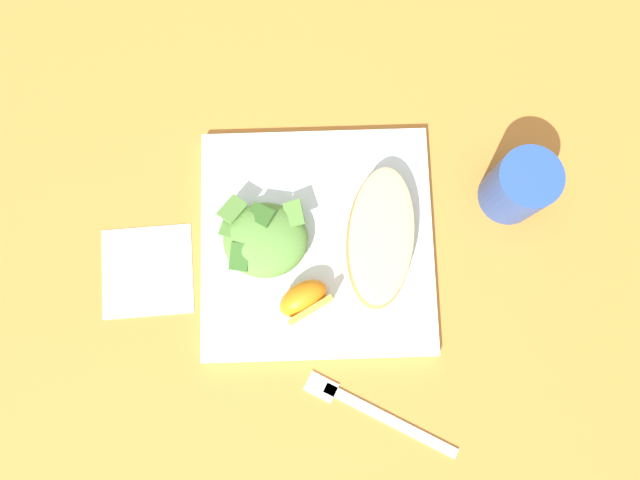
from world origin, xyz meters
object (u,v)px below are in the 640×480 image
object	(u,v)px
cheesy_pizza_bread	(383,236)
orange_wedge_front	(307,299)
white_plate	(320,243)
drinking_blue_cup	(522,187)
green_salad_pile	(268,236)
paper_napkin	(150,271)
metal_fork	(374,410)

from	to	relation	value
cheesy_pizza_bread	orange_wedge_front	world-z (taller)	orange_wedge_front
white_plate	drinking_blue_cup	distance (m)	0.25
white_plate	cheesy_pizza_bread	size ratio (longest dim) A/B	1.57
green_salad_pile	paper_napkin	world-z (taller)	green_salad_pile
cheesy_pizza_bread	paper_napkin	bearing A→B (deg)	-174.12
green_salad_pile	drinking_blue_cup	distance (m)	0.30
metal_fork	drinking_blue_cup	distance (m)	0.31
drinking_blue_cup	paper_napkin	bearing A→B (deg)	-169.71
green_salad_pile	metal_fork	distance (m)	0.24
orange_wedge_front	drinking_blue_cup	distance (m)	0.28
orange_wedge_front	drinking_blue_cup	xyz separation A→B (m)	(0.26, 0.12, 0.01)
white_plate	green_salad_pile	xyz separation A→B (m)	(-0.06, 0.00, 0.03)
metal_fork	drinking_blue_cup	world-z (taller)	drinking_blue_cup
metal_fork	cheesy_pizza_bread	bearing A→B (deg)	85.02
drinking_blue_cup	white_plate	bearing A→B (deg)	-167.44
green_salad_pile	cheesy_pizza_bread	bearing A→B (deg)	-1.29
paper_napkin	drinking_blue_cup	bearing A→B (deg)	10.29
paper_napkin	green_salad_pile	bearing A→B (deg)	12.32
white_plate	orange_wedge_front	distance (m)	0.08
drinking_blue_cup	green_salad_pile	bearing A→B (deg)	-170.72
green_salad_pile	drinking_blue_cup	xyz separation A→B (m)	(0.30, 0.05, 0.01)
orange_wedge_front	drinking_blue_cup	world-z (taller)	drinking_blue_cup
white_plate	cheesy_pizza_bread	distance (m)	0.08
green_salad_pile	drinking_blue_cup	bearing A→B (deg)	9.28
drinking_blue_cup	cheesy_pizza_bread	bearing A→B (deg)	-162.43
green_salad_pile	paper_napkin	size ratio (longest dim) A/B	0.96
white_plate	green_salad_pile	bearing A→B (deg)	175.94
white_plate	metal_fork	bearing A→B (deg)	-74.04
green_salad_pile	orange_wedge_front	xyz separation A→B (m)	(0.04, -0.08, -0.00)
white_plate	metal_fork	distance (m)	0.21
cheesy_pizza_bread	drinking_blue_cup	distance (m)	0.17
orange_wedge_front	drinking_blue_cup	bearing A→B (deg)	25.88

